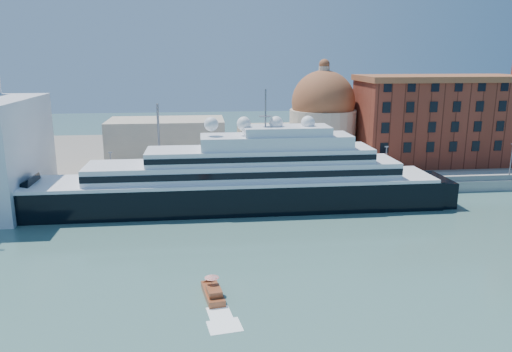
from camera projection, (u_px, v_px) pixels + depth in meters
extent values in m
plane|color=#375F5C|center=(273.00, 250.00, 80.13)|extent=(400.00, 400.00, 0.00)
cube|color=gray|center=(251.00, 188.00, 112.66)|extent=(180.00, 10.00, 2.50)
cube|color=slate|center=(238.00, 154.00, 152.29)|extent=(260.00, 72.00, 2.00)
cube|color=slate|center=(253.00, 185.00, 107.87)|extent=(180.00, 0.10, 1.20)
cube|color=black|center=(234.00, 197.00, 101.27)|extent=(83.37, 12.83, 6.95)
cone|color=black|center=(8.00, 204.00, 96.51)|extent=(10.69, 12.83, 12.83)
cube|color=black|center=(430.00, 192.00, 105.84)|extent=(6.41, 11.76, 6.41)
cube|color=white|center=(234.00, 179.00, 100.38)|extent=(81.23, 13.04, 0.64)
cube|color=white|center=(244.00, 170.00, 100.15)|extent=(61.99, 10.69, 3.21)
cube|color=black|center=(247.00, 176.00, 94.99)|extent=(61.99, 0.15, 1.28)
cube|color=white|center=(260.00, 155.00, 99.79)|extent=(44.89, 9.62, 2.78)
cube|color=white|center=(276.00, 141.00, 99.50)|extent=(29.93, 8.55, 2.57)
cube|color=white|center=(287.00, 130.00, 99.23)|extent=(17.10, 7.48, 1.71)
cylinder|color=slate|center=(265.00, 108.00, 97.70)|extent=(0.32, 0.32, 7.48)
sphere|color=white|center=(211.00, 124.00, 97.25)|extent=(2.78, 2.78, 2.78)
sphere|color=white|center=(244.00, 124.00, 97.94)|extent=(2.78, 2.78, 2.78)
sphere|color=white|center=(276.00, 123.00, 98.64)|extent=(2.78, 2.78, 2.78)
sphere|color=white|center=(308.00, 123.00, 99.34)|extent=(2.78, 2.78, 2.78)
cube|color=brown|center=(213.00, 294.00, 64.50)|extent=(3.09, 6.64, 1.07)
cube|color=brown|center=(214.00, 291.00, 63.29)|extent=(2.09, 2.89, 0.85)
cylinder|color=slate|center=(212.00, 283.00, 64.68)|extent=(0.06, 0.06, 1.70)
cone|color=red|center=(212.00, 276.00, 64.46)|extent=(1.92, 1.92, 0.43)
cube|color=maroon|center=(438.00, 122.00, 132.89)|extent=(42.00, 18.00, 22.00)
cube|color=brown|center=(442.00, 78.00, 130.16)|extent=(43.00, 19.00, 1.50)
cylinder|color=beige|center=(322.00, 135.00, 136.37)|extent=(18.00, 18.00, 14.00)
sphere|color=brown|center=(323.00, 102.00, 134.23)|extent=(17.00, 17.00, 17.00)
cylinder|color=beige|center=(324.00, 72.00, 132.33)|extent=(3.00, 3.00, 3.00)
cube|color=beige|center=(273.00, 145.00, 133.40)|extent=(18.00, 14.00, 10.00)
cube|color=beige|center=(167.00, 142.00, 132.05)|extent=(30.00, 16.00, 12.00)
cylinder|color=slate|center=(112.00, 171.00, 105.26)|extent=(0.24, 0.24, 8.00)
cube|color=slate|center=(110.00, 152.00, 104.28)|extent=(0.80, 0.30, 0.25)
cylinder|color=slate|center=(253.00, 168.00, 108.51)|extent=(0.24, 0.24, 8.00)
cube|color=slate|center=(253.00, 149.00, 107.54)|extent=(0.80, 0.30, 0.25)
cylinder|color=slate|center=(386.00, 165.00, 111.77)|extent=(0.24, 0.24, 8.00)
cube|color=slate|center=(387.00, 147.00, 110.80)|extent=(0.80, 0.30, 0.25)
cylinder|color=slate|center=(511.00, 162.00, 115.03)|extent=(0.24, 0.24, 8.00)
cylinder|color=slate|center=(159.00, 146.00, 107.08)|extent=(0.50, 0.50, 18.00)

